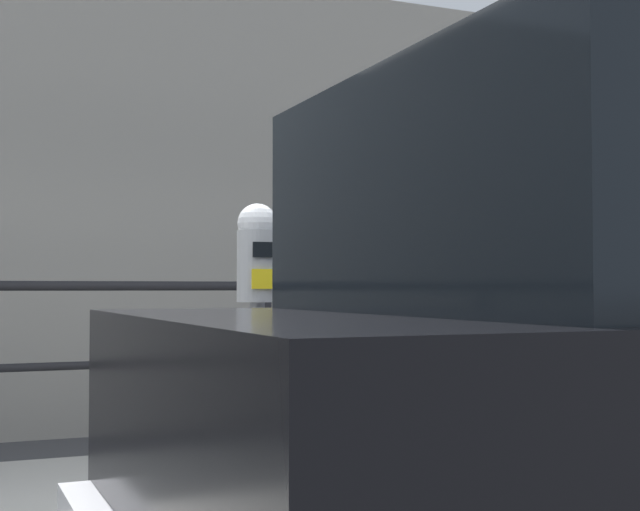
% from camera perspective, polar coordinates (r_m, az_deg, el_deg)
% --- Properties ---
extents(sidewalk_curb, '(36.00, 2.41, 0.14)m').
position_cam_1_polar(sidewalk_curb, '(4.80, -10.45, -15.98)').
color(sidewalk_curb, '#9E9B93').
rests_on(sidewalk_curb, ground).
extents(parking_meter, '(0.19, 0.20, 1.47)m').
position_cam_1_polar(parking_meter, '(4.01, -4.16, -1.98)').
color(parking_meter, slate).
rests_on(parking_meter, sidewalk_curb).
extents(pedestrian_at_meter, '(0.58, 0.69, 1.61)m').
position_cam_1_polar(pedestrian_at_meter, '(4.36, 1.77, -4.37)').
color(pedestrian_at_meter, slate).
rests_on(pedestrian_at_meter, sidewalk_curb).
extents(background_railing, '(24.06, 0.06, 1.12)m').
position_cam_1_polar(background_railing, '(5.61, -12.48, -5.01)').
color(background_railing, black).
rests_on(background_railing, sidewalk_curb).
extents(backdrop_wall, '(32.00, 0.50, 3.97)m').
position_cam_1_polar(backdrop_wall, '(7.64, -15.10, 3.70)').
color(backdrop_wall, gray).
rests_on(backdrop_wall, ground).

